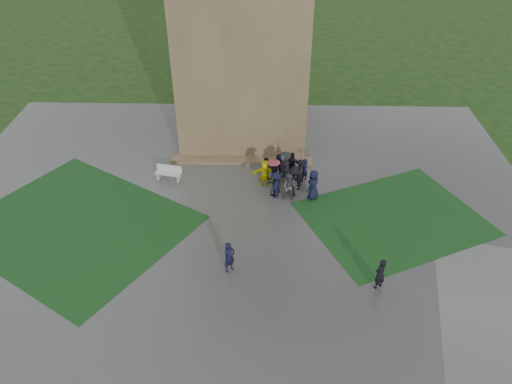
{
  "coord_description": "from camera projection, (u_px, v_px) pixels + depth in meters",
  "views": [
    {
      "loc": [
        1.59,
        -16.36,
        16.78
      ],
      "look_at": [
        1.03,
        5.64,
        1.2
      ],
      "focal_mm": 35.0,
      "sensor_mm": 36.0,
      "label": 1
    }
  ],
  "objects": [
    {
      "name": "ground",
      "position": [
        231.0,
        283.0,
        23.07
      ],
      "size": [
        120.0,
        120.0,
        0.0
      ],
      "primitive_type": "plane",
      "color": "black"
    },
    {
      "name": "plaza",
      "position": [
        233.0,
        254.0,
        24.7
      ],
      "size": [
        34.0,
        34.0,
        0.02
      ],
      "primitive_type": "cube",
      "color": "#3A3A38",
      "rests_on": "ground"
    },
    {
      "name": "lawn_inset_left",
      "position": [
        76.0,
        225.0,
        26.49
      ],
      "size": [
        14.1,
        13.46,
        0.01
      ],
      "primitive_type": "cube",
      "rotation": [
        0.0,
        0.0,
        -0.56
      ],
      "color": "#123415",
      "rests_on": "plaza"
    },
    {
      "name": "lawn_inset_right",
      "position": [
        393.0,
        219.0,
        26.96
      ],
      "size": [
        11.12,
        10.15,
        0.01
      ],
      "primitive_type": "cube",
      "rotation": [
        0.0,
        0.0,
        0.44
      ],
      "color": "#123415",
      "rests_on": "plaza"
    },
    {
      "name": "tower_plinth",
      "position": [
        242.0,
        160.0,
        31.64
      ],
      "size": [
        9.0,
        0.8,
        0.22
      ],
      "primitive_type": "cube",
      "color": "brown",
      "rests_on": "plaza"
    },
    {
      "name": "bench",
      "position": [
        169.0,
        173.0,
        29.83
      ],
      "size": [
        1.63,
        0.77,
        0.91
      ],
      "rotation": [
        0.0,
        0.0,
        -0.19
      ],
      "color": "beige",
      "rests_on": "plaza"
    },
    {
      "name": "visitor_cluster",
      "position": [
        287.0,
        173.0,
        28.69
      ],
      "size": [
        4.04,
        3.42,
        2.68
      ],
      "color": "black",
      "rests_on": "plaza"
    },
    {
      "name": "pedestrian_mid",
      "position": [
        229.0,
        257.0,
        23.27
      ],
      "size": [
        0.71,
        0.7,
        1.65
      ],
      "primitive_type": "imported",
      "rotation": [
        0.0,
        0.0,
        0.74
      ],
      "color": "black",
      "rests_on": "plaza"
    },
    {
      "name": "pedestrian_near",
      "position": [
        380.0,
        274.0,
        22.37
      ],
      "size": [
        0.73,
        0.68,
        1.67
      ],
      "primitive_type": "imported",
      "rotation": [
        0.0,
        0.0,
        3.77
      ],
      "color": "black",
      "rests_on": "plaza"
    }
  ]
}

